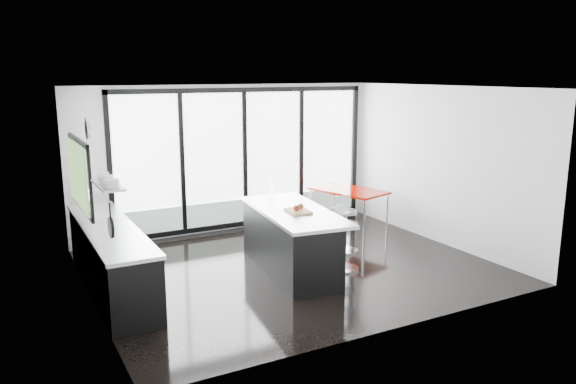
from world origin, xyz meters
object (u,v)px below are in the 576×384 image
bar_stool_near (344,246)px  bar_stool_far (345,231)px  island (290,240)px  red_table (348,209)px

bar_stool_near → bar_stool_far: bearing=33.6°
island → bar_stool_near: island is taller
bar_stool_far → red_table: (0.89, 1.21, 0.02)m
bar_stool_far → red_table: 1.50m
bar_stool_near → bar_stool_far: bar_stool_near is taller
red_table → island: bearing=-144.0°
red_table → bar_stool_far: bearing=-126.2°
bar_stool_near → red_table: size_ratio=0.52×
bar_stool_far → red_table: size_ratio=0.51×
island → red_table: size_ratio=1.70×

